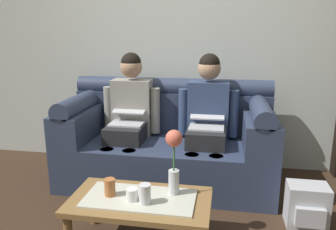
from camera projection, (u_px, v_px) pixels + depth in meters
name	position (u px, v px, depth m)	size (l,w,h in m)	color
back_wall_patterned	(177.00, 28.00, 3.45)	(6.00, 0.12, 2.90)	silver
couch	(168.00, 143.00, 3.20)	(1.95, 0.88, 0.96)	#2D3851
person_left	(130.00, 113.00, 3.20)	(0.56, 0.67, 1.22)	#232326
person_right	(207.00, 116.00, 3.07)	(0.56, 0.67, 1.22)	#232326
coffee_table	(140.00, 205.00, 2.20)	(0.93, 0.52, 0.36)	olive
flower_vase	(174.00, 156.00, 2.18)	(0.11, 0.11, 0.44)	silver
cup_near_left	(145.00, 194.00, 2.10)	(0.08, 0.08, 0.13)	silver
cup_near_right	(132.00, 195.00, 2.14)	(0.08, 0.08, 0.08)	white
cup_far_center	(110.00, 187.00, 2.20)	(0.07, 0.07, 0.12)	#B26633
backpack_right	(307.00, 206.00, 2.47)	(0.29, 0.25, 0.32)	#B7B7BC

